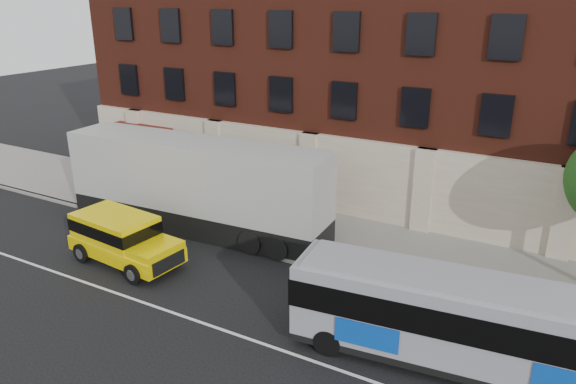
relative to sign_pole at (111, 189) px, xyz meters
The scene contains 9 objects.
ground 10.59m from the sign_pole, 35.87° to the right, with size 120.00×120.00×0.00m, color black.
sidewalk 9.07m from the sign_pole, 18.56° to the left, with size 60.00×6.00×0.15m, color gray.
kerb 8.61m from the sign_pole, ahead, with size 60.00×0.25×0.15m, color gray.
lane_line 10.31m from the sign_pole, 33.60° to the right, with size 60.00×0.12×0.01m, color silver.
building 15.03m from the sign_pole, 51.75° to the left, with size 30.00×12.10×15.00m.
sign_pole is the anchor object (origin of this frame).
city_bus 19.00m from the sign_pole, 11.11° to the right, with size 11.06×3.44×2.98m.
yellow_suv 5.53m from the sign_pole, 39.73° to the right, with size 5.49×2.76×2.06m.
shipping_container 5.04m from the sign_pole, ahead, with size 13.32×3.42×4.40m.
Camera 1 is at (12.06, -12.23, 10.83)m, focal length 33.91 mm.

